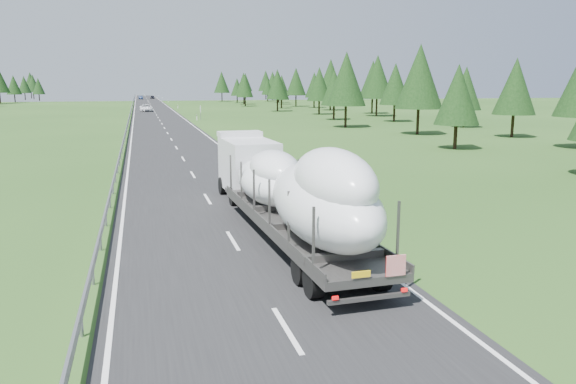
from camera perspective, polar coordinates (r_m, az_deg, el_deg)
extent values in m
plane|color=#234416|center=(23.85, -5.63, -4.99)|extent=(400.00, 400.00, 0.00)
cube|color=black|center=(122.88, -13.22, 7.64)|extent=(10.00, 400.00, 0.02)
cube|color=slate|center=(122.81, -15.73, 7.80)|extent=(0.08, 400.00, 0.32)
cylinder|color=slate|center=(23.56, -18.52, -4.96)|extent=(0.10, 0.10, 0.60)
cube|color=silver|center=(53.95, -3.95, 4.52)|extent=(0.12, 0.07, 1.00)
cube|color=black|center=(53.91, -3.95, 4.86)|extent=(0.13, 0.08, 0.12)
cube|color=silver|center=(103.32, -9.25, 7.48)|extent=(0.12, 0.07, 1.00)
cube|color=black|center=(103.30, -9.25, 7.66)|extent=(0.13, 0.08, 0.12)
cube|color=silver|center=(153.10, -11.13, 8.51)|extent=(0.12, 0.07, 1.00)
cube|color=black|center=(153.09, -11.13, 8.63)|extent=(0.13, 0.08, 0.12)
cube|color=silver|center=(202.99, -12.09, 9.03)|extent=(0.12, 0.07, 1.00)
cube|color=black|center=(202.98, -12.09, 9.12)|extent=(0.13, 0.08, 0.12)
cube|color=silver|center=(252.93, -12.67, 9.34)|extent=(0.12, 0.07, 1.00)
cube|color=black|center=(252.92, -12.68, 9.42)|extent=(0.13, 0.08, 0.12)
cube|color=silver|center=(302.88, -13.06, 9.55)|extent=(0.12, 0.07, 1.00)
cube|color=black|center=(302.87, -13.07, 9.61)|extent=(0.13, 0.08, 0.12)
cube|color=silver|center=(352.85, -13.35, 9.70)|extent=(0.12, 0.07, 1.00)
cube|color=black|center=(352.84, -13.35, 9.76)|extent=(0.13, 0.08, 0.12)
cylinder|color=slate|center=(103.36, -8.87, 7.78)|extent=(0.08, 0.08, 2.00)
cube|color=silver|center=(103.32, -8.88, 8.33)|extent=(0.05, 0.90, 1.20)
cylinder|color=black|center=(74.87, 21.85, 6.45)|extent=(0.36, 0.36, 3.28)
cone|color=black|center=(74.71, 22.10, 9.93)|extent=(5.11, 5.11, 6.84)
cylinder|color=black|center=(89.41, 17.45, 7.28)|extent=(0.36, 0.36, 3.09)
cone|color=black|center=(89.28, 17.61, 10.02)|extent=(4.80, 4.80, 6.43)
cylinder|color=black|center=(100.16, 10.74, 8.02)|extent=(0.36, 0.36, 3.42)
cone|color=black|center=(100.05, 10.84, 10.74)|extent=(5.32, 5.32, 7.12)
cylinder|color=black|center=(116.09, 8.99, 8.64)|extent=(0.36, 0.36, 4.15)
cone|color=black|center=(116.01, 9.07, 11.48)|extent=(6.45, 6.45, 8.64)
cylinder|color=black|center=(126.31, 8.54, 8.77)|extent=(0.36, 0.36, 3.90)
cone|color=black|center=(126.23, 8.61, 11.23)|extent=(6.06, 6.06, 8.12)
cylinder|color=black|center=(140.59, 4.32, 9.14)|extent=(0.36, 0.36, 4.24)
cone|color=black|center=(140.53, 4.35, 11.55)|extent=(6.60, 6.60, 8.84)
cylinder|color=black|center=(155.53, 2.67, 9.16)|extent=(0.36, 0.36, 3.26)
cone|color=black|center=(155.45, 2.68, 10.82)|extent=(5.07, 5.07, 6.80)
cylinder|color=black|center=(163.98, 0.81, 9.34)|extent=(0.36, 0.36, 3.75)
cone|color=black|center=(163.92, 0.82, 11.16)|extent=(5.83, 5.83, 7.80)
cylinder|color=black|center=(180.14, -0.65, 9.39)|extent=(0.36, 0.36, 3.13)
cone|color=black|center=(180.08, -0.65, 10.78)|extent=(4.87, 4.87, 6.52)
cylinder|color=black|center=(196.49, -0.95, 9.58)|extent=(0.36, 0.36, 3.54)
cone|color=black|center=(196.43, -0.96, 11.02)|extent=(5.51, 5.51, 7.38)
cylinder|color=black|center=(209.66, -2.09, 9.57)|extent=(0.36, 0.36, 2.88)
cone|color=black|center=(209.60, -2.10, 10.67)|extent=(4.48, 4.48, 6.00)
cylinder|color=black|center=(223.25, -1.57, 9.78)|extent=(0.36, 0.36, 3.80)
cone|color=black|center=(223.21, -1.57, 11.14)|extent=(5.92, 5.92, 7.93)
cylinder|color=black|center=(237.70, -2.26, 9.88)|extent=(0.36, 0.36, 4.05)
cone|color=black|center=(237.66, -2.28, 11.24)|extent=(6.31, 6.31, 8.44)
cylinder|color=black|center=(250.83, -4.33, 9.88)|extent=(0.36, 0.36, 3.78)
cone|color=black|center=(250.79, -4.35, 11.08)|extent=(5.88, 5.88, 7.87)
cylinder|color=black|center=(260.12, -4.51, 9.90)|extent=(0.36, 0.36, 3.60)
cone|color=black|center=(260.08, -4.52, 11.00)|extent=(5.60, 5.60, 7.50)
cylinder|color=black|center=(274.29, -5.15, 9.88)|extent=(0.36, 0.36, 2.98)
cone|color=black|center=(274.25, -5.16, 10.74)|extent=(4.63, 4.63, 6.20)
cylinder|color=black|center=(59.45, 16.65, 5.60)|extent=(0.36, 0.36, 2.89)
cone|color=black|center=(59.24, 16.86, 9.47)|extent=(4.49, 4.49, 6.02)
cylinder|color=black|center=(75.31, 13.06, 7.21)|extent=(0.36, 0.36, 3.93)
cone|color=black|center=(75.17, 13.24, 11.37)|extent=(6.11, 6.11, 8.19)
cylinder|color=black|center=(85.79, 5.87, 7.83)|extent=(0.36, 0.36, 3.82)
cone|color=black|center=(85.67, 5.94, 11.38)|extent=(5.95, 5.95, 7.97)
cylinder|color=black|center=(103.85, 4.68, 8.18)|extent=(0.36, 0.36, 3.08)
cone|color=black|center=(103.73, 4.72, 10.55)|extent=(4.80, 4.80, 6.42)
cylinder|color=black|center=(121.69, 3.18, 8.68)|extent=(0.36, 0.36, 3.40)
cone|color=black|center=(121.60, 3.20, 10.90)|extent=(5.29, 5.29, 7.08)
cylinder|color=black|center=(134.81, -1.08, 8.91)|extent=(0.36, 0.36, 3.36)
cone|color=black|center=(134.73, -1.09, 10.89)|extent=(5.23, 5.23, 7.00)
cylinder|color=black|center=(151.86, -0.67, 9.02)|extent=(0.36, 0.36, 2.70)
cone|color=black|center=(151.78, -0.68, 10.43)|extent=(4.20, 4.20, 5.62)
cylinder|color=black|center=(165.13, -4.38, 9.21)|extent=(0.36, 0.36, 3.09)
cone|color=black|center=(165.06, -4.40, 10.70)|extent=(4.80, 4.80, 6.43)
cylinder|color=black|center=(180.84, -4.51, 9.41)|extent=(0.36, 0.36, 3.39)
cone|color=black|center=(180.78, -4.53, 10.90)|extent=(5.27, 5.27, 7.06)
cylinder|color=black|center=(195.61, -5.18, 9.43)|extent=(0.36, 0.36, 2.82)
cone|color=black|center=(195.55, -5.21, 10.58)|extent=(4.39, 4.39, 5.88)
cylinder|color=black|center=(210.60, -6.73, 9.63)|extent=(0.36, 0.36, 3.72)
cone|color=black|center=(210.55, -6.76, 11.03)|extent=(5.78, 5.78, 7.74)
cylinder|color=black|center=(209.14, -27.21, 8.56)|extent=(0.36, 0.36, 4.17)
cylinder|color=black|center=(221.32, -26.00, 8.61)|extent=(0.36, 0.36, 3.21)
cone|color=black|center=(221.27, -26.10, 9.76)|extent=(5.00, 5.00, 6.70)
cylinder|color=black|center=(234.84, -23.95, 8.81)|extent=(0.36, 0.36, 2.94)
cone|color=black|center=(234.78, -24.03, 9.80)|extent=(4.58, 4.58, 6.13)
cylinder|color=black|center=(250.46, -25.15, 8.83)|extent=(0.36, 0.36, 3.25)
cone|color=black|center=(250.41, -25.23, 9.86)|extent=(5.05, 5.05, 6.76)
cylinder|color=black|center=(259.31, -24.42, 8.96)|extent=(0.36, 0.36, 3.53)
cone|color=black|center=(259.27, -24.51, 10.04)|extent=(5.50, 5.50, 7.36)
cylinder|color=black|center=(274.12, -24.62, 9.04)|extent=(0.36, 0.36, 3.91)
cone|color=black|center=(274.08, -24.71, 10.17)|extent=(6.08, 6.08, 8.14)
cube|color=silver|center=(31.98, -4.03, 2.72)|extent=(2.77, 5.25, 2.89)
cube|color=black|center=(34.48, -4.86, 4.17)|extent=(2.37, 0.17, 1.44)
cube|color=silver|center=(34.01, -4.79, 5.91)|extent=(2.62, 1.33, 0.31)
cube|color=#53514E|center=(31.22, -3.64, -0.07)|extent=(2.69, 3.19, 0.26)
cylinder|color=black|center=(33.83, -6.56, 0.65)|extent=(0.40, 1.04, 1.03)
cylinder|color=black|center=(34.24, -2.63, 0.84)|extent=(0.40, 1.04, 1.03)
cylinder|color=black|center=(30.62, -5.66, -0.42)|extent=(0.40, 1.04, 1.03)
cylinder|color=black|center=(31.08, -1.35, -0.20)|extent=(0.40, 1.04, 1.03)
cube|color=#53514E|center=(22.80, 0.64, -3.21)|extent=(3.32, 14.52, 0.27)
cube|color=#53514E|center=(22.43, -2.74, -2.79)|extent=(0.60, 14.42, 0.25)
cube|color=#53514E|center=(23.13, 3.92, -2.37)|extent=(0.60, 14.42, 0.25)
cube|color=#53514E|center=(16.41, 1.78, -4.85)|extent=(0.07, 0.07, 1.96)
cube|color=#53514E|center=(17.37, 10.51, -4.15)|extent=(0.07, 0.07, 1.96)
cube|color=#53514E|center=(18.71, -0.38, -2.86)|extent=(0.07, 0.07, 1.96)
cube|color=#53514E|center=(19.56, 7.43, -2.35)|extent=(0.07, 0.07, 1.96)
cube|color=#53514E|center=(21.06, -2.05, -1.30)|extent=(0.07, 0.07, 1.96)
cube|color=#53514E|center=(21.81, 4.99, -0.91)|extent=(0.07, 0.07, 1.96)
cube|color=#53514E|center=(23.43, -3.39, -0.06)|extent=(0.07, 0.07, 1.96)
cube|color=#53514E|center=(24.11, 3.01, 0.26)|extent=(0.07, 0.07, 1.96)
cube|color=#53514E|center=(25.82, -4.48, 0.96)|extent=(0.07, 0.07, 1.96)
cube|color=#53514E|center=(26.43, 1.37, 1.23)|extent=(0.07, 0.07, 1.96)
cube|color=#53514E|center=(28.22, -5.39, 1.80)|extent=(0.07, 0.07, 1.96)
cube|color=#53514E|center=(28.78, 0.00, 2.03)|extent=(0.07, 0.07, 1.96)
cylinder|color=black|center=(17.52, 1.92, -9.13)|extent=(0.45, 1.05, 1.03)
cylinder|color=black|center=(18.26, 8.83, -8.41)|extent=(0.45, 1.05, 1.03)
cylinder|color=black|center=(18.63, 0.82, -7.87)|extent=(0.45, 1.05, 1.03)
cylinder|color=black|center=(19.34, 7.36, -7.26)|extent=(0.45, 1.05, 1.03)
cube|color=#53514E|center=(16.48, 7.39, -10.73)|extent=(2.58, 0.22, 0.12)
cube|color=red|center=(16.40, 10.09, -7.48)|extent=(0.62, 0.06, 0.62)
cube|color=yellow|center=(16.04, 6.52, -8.39)|extent=(0.57, 0.06, 0.19)
cube|color=red|center=(16.01, 3.85, -10.74)|extent=(0.19, 0.07, 0.10)
cube|color=red|center=(16.79, 10.97, -9.88)|extent=(0.19, 0.07, 0.10)
ellipsoid|color=white|center=(19.39, 3.24, -1.22)|extent=(3.30, 8.46, 2.73)
ellipsoid|color=white|center=(18.23, 4.29, 1.05)|extent=(2.47, 5.37, 2.18)
ellipsoid|color=white|center=(26.08, -1.52, 1.16)|extent=(3.05, 7.05, 2.02)
ellipsoid|color=white|center=(25.14, -1.07, 2.42)|extent=(2.28, 4.48, 1.62)
imported|color=white|center=(138.33, -14.22, 8.28)|extent=(2.97, 6.11, 1.68)
imported|color=black|center=(253.76, -13.62, 9.35)|extent=(2.00, 4.21, 1.39)
imported|color=#16233E|center=(245.51, -14.74, 9.27)|extent=(1.91, 4.64, 1.49)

